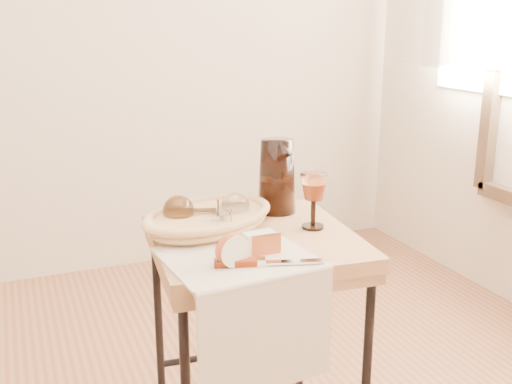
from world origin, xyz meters
name	(u,v)px	position (x,y,z in m)	size (l,w,h in m)	color
side_table	(253,346)	(0.38, 0.26, 0.33)	(0.52, 0.52, 0.66)	brown
tea_towel	(237,257)	(0.28, 0.12, 0.67)	(0.33, 0.30, 0.01)	#FDE9CC
bread_basket	(209,221)	(0.28, 0.34, 0.69)	(0.35, 0.24, 0.05)	#BE824C
goblet_lying_a	(196,210)	(0.25, 0.35, 0.72)	(0.14, 0.08, 0.08)	brown
goblet_lying_b	(229,211)	(0.33, 0.32, 0.72)	(0.13, 0.08, 0.08)	white
pitcher	(277,176)	(0.52, 0.42, 0.77)	(0.15, 0.23, 0.26)	black
wine_goblet	(314,201)	(0.55, 0.24, 0.74)	(0.07, 0.07, 0.15)	white
apple_half	(231,249)	(0.25, 0.08, 0.71)	(0.08, 0.04, 0.07)	red
apple_wedge	(260,243)	(0.34, 0.12, 0.70)	(0.07, 0.04, 0.05)	white
table_knife	(265,261)	(0.32, 0.04, 0.68)	(0.25, 0.03, 0.02)	silver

